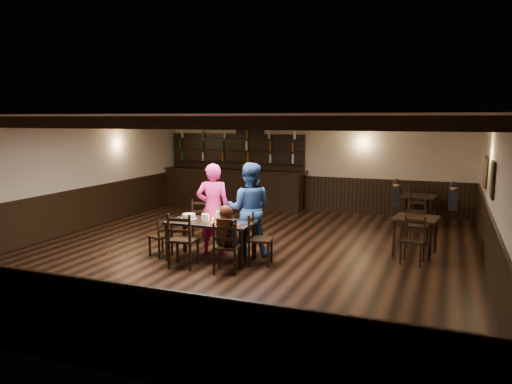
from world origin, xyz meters
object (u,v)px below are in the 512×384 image
(man_blue, at_px, (249,209))
(chair_near_right, at_px, (226,244))
(chair_near_left, at_px, (181,236))
(cake, at_px, (189,216))
(woman_pink, at_px, (213,209))
(bar_counter, at_px, (234,183))
(dining_table, at_px, (211,225))

(man_blue, bearing_deg, chair_near_right, 80.30)
(chair_near_left, distance_m, man_blue, 1.54)
(chair_near_left, height_order, cake, chair_near_left)
(chair_near_left, distance_m, chair_near_right, 0.87)
(man_blue, height_order, cake, man_blue)
(chair_near_left, distance_m, woman_pink, 1.19)
(man_blue, bearing_deg, cake, 15.36)
(chair_near_right, bearing_deg, man_blue, 93.68)
(woman_pink, bearing_deg, bar_counter, -91.33)
(dining_table, height_order, bar_counter, bar_counter)
(man_blue, bearing_deg, bar_counter, -76.34)
(chair_near_left, height_order, chair_near_right, chair_near_left)
(chair_near_left, bearing_deg, woman_pink, 86.74)
(cake, bearing_deg, man_blue, 28.75)
(dining_table, bearing_deg, chair_near_left, -112.03)
(man_blue, bearing_deg, woman_pink, -2.09)
(chair_near_right, relative_size, man_blue, 0.50)
(woman_pink, relative_size, cake, 5.93)
(cake, height_order, bar_counter, bar_counter)
(chair_near_left, height_order, woman_pink, woman_pink)
(chair_near_left, xyz_separation_m, man_blue, (0.78, 1.29, 0.32))
(dining_table, relative_size, chair_near_right, 1.78)
(man_blue, xyz_separation_m, bar_counter, (-2.49, 4.88, -0.18))
(dining_table, xyz_separation_m, bar_counter, (-1.97, 5.52, 0.05))
(bar_counter, bearing_deg, chair_near_right, -67.36)
(cake, distance_m, bar_counter, 5.64)
(chair_near_right, height_order, man_blue, man_blue)
(woman_pink, bearing_deg, chair_near_left, 65.94)
(man_blue, bearing_deg, chair_near_left, 45.39)
(chair_near_right, bearing_deg, bar_counter, 112.64)
(chair_near_left, xyz_separation_m, cake, (-0.25, 0.73, 0.21))
(cake, bearing_deg, woman_pink, 53.53)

